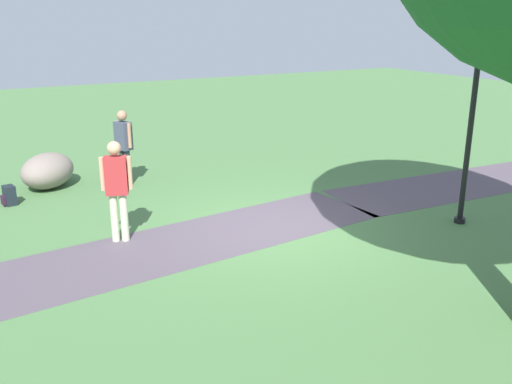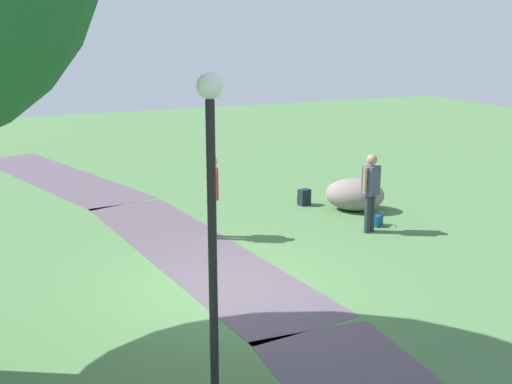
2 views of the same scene
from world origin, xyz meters
name	(u,v)px [view 1 (image 1 of 2)]	position (x,y,z in m)	size (l,w,h in m)	color
ground_plane	(276,230)	(0.00, 0.00, 0.00)	(48.00, 48.00, 0.00)	#487240
footpath_segment_near	(488,179)	(-6.01, -0.34, 0.00)	(8.10, 2.36, 0.01)	#524752
footpath_segment_mid	(169,247)	(1.97, -0.19, 0.00)	(8.14, 2.65, 0.01)	#524752
lamp_post	(474,96)	(-3.18, 1.34, 2.34)	(0.28, 0.28, 3.82)	black
lawn_boulder	(48,171)	(3.11, -4.69, 0.38)	(1.67, 1.73, 0.77)	gray
woman_with_handbag	(124,142)	(1.53, -4.04, 0.99)	(0.36, 0.49, 1.70)	#242E32
man_near_boulder	(117,184)	(2.58, -0.85, 1.01)	(0.49, 0.35, 1.74)	beige
handbag_on_grass	(109,176)	(1.81, -4.46, 0.14)	(0.37, 0.37, 0.31)	navy
backpack_by_boulder	(9,196)	(4.02, -3.81, 0.19)	(0.30, 0.31, 0.40)	black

